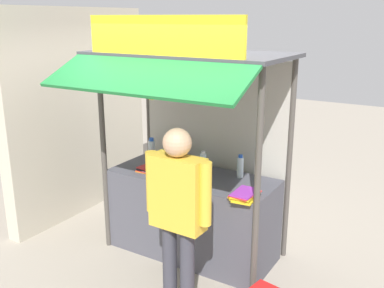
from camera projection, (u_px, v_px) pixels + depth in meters
ground_plane at (192, 251)px, 4.97m from camera, size 20.00×20.00×0.00m
stall_counter at (192, 214)px, 4.85m from camera, size 1.82×0.74×0.92m
stall_structure at (196, 115)px, 4.61m from camera, size 2.02×1.58×2.58m
water_bottle_rear_center at (152, 151)px, 5.13m from camera, size 0.08×0.08×0.29m
water_bottle_back_right at (240, 167)px, 4.63m from camera, size 0.07×0.07×0.25m
water_bottle_front_left at (203, 163)px, 4.74m from camera, size 0.07×0.07×0.25m
water_bottle_mid_right at (184, 154)px, 5.03m from camera, size 0.08×0.08×0.28m
magazine_stack_right at (178, 172)px, 4.70m from camera, size 0.24×0.33×0.08m
magazine_stack_front_right at (153, 168)px, 4.87m from camera, size 0.27×0.33×0.05m
magazine_stack_mid_left at (245, 195)px, 4.11m from camera, size 0.24×0.33×0.07m
banana_bunch_leftmost at (152, 92)px, 4.14m from camera, size 0.10×0.10×0.30m
banana_bunch_inner_right at (212, 96)px, 3.81m from camera, size 0.11×0.11×0.29m
vendor_person at (178, 205)px, 3.73m from camera, size 0.64×0.24×1.69m
neighbour_wall at (80, 112)px, 5.81m from camera, size 0.20×2.40×2.68m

